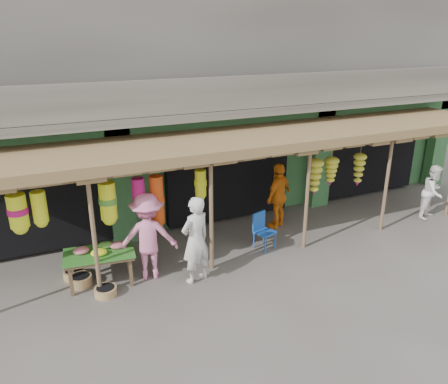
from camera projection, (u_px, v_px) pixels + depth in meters
name	position (u px, v px, depth m)	size (l,w,h in m)	color
ground	(265.00, 251.00, 10.74)	(80.00, 80.00, 0.00)	#514C47
building	(192.00, 89.00, 13.73)	(16.40, 6.80, 7.00)	gray
awning	(247.00, 143.00, 10.48)	(14.00, 2.70, 2.79)	brown
flower_table	(100.00, 254.00, 9.18)	(1.53, 1.00, 0.87)	brown
blue_chair	(262.00, 228.00, 10.80)	(0.56, 0.56, 0.92)	#194CA4
basket_left	(74.00, 274.00, 9.56)	(0.45, 0.45, 0.19)	olive
basket_mid	(106.00, 291.00, 8.95)	(0.46, 0.46, 0.18)	olive
basket_right	(81.00, 280.00, 9.30)	(0.47, 0.47, 0.22)	olive
person_front	(196.00, 240.00, 9.18)	(0.71, 0.46, 1.94)	silver
person_right	(433.00, 192.00, 12.43)	(0.77, 0.60, 1.58)	white
person_vendor	(279.00, 196.00, 11.79)	(1.07, 0.45, 1.83)	orange
person_shopper	(148.00, 236.00, 9.33)	(1.26, 0.72, 1.95)	pink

